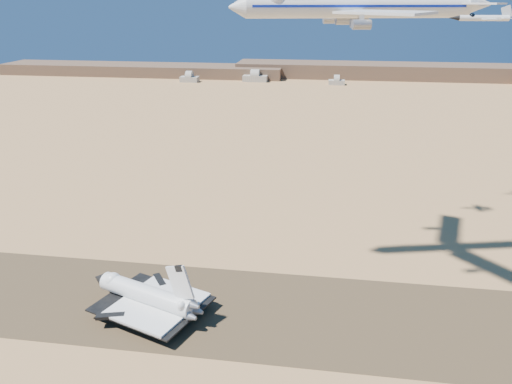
# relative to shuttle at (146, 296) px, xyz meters

# --- Properties ---
(ground) EXTENTS (1200.00, 1200.00, 0.00)m
(ground) POSITION_rel_shuttle_xyz_m (21.76, 5.19, -5.70)
(ground) COLOR #AE7A4D
(ground) RESTS_ON ground
(runway) EXTENTS (600.00, 50.00, 0.06)m
(runway) POSITION_rel_shuttle_xyz_m (21.76, 5.19, -5.67)
(runway) COLOR #493A24
(runway) RESTS_ON ground
(ridgeline) EXTENTS (960.00, 90.00, 18.00)m
(ridgeline) POSITION_rel_shuttle_xyz_m (87.07, 532.50, 1.93)
(ridgeline) COLOR brown
(ridgeline) RESTS_ON ground
(hangars) EXTENTS (200.50, 29.50, 30.00)m
(hangars) POSITION_rel_shuttle_xyz_m (-42.24, 483.63, -0.87)
(hangars) COLOR #ACA998
(hangars) RESTS_ON ground
(shuttle) EXTENTS (43.61, 35.64, 21.22)m
(shuttle) POSITION_rel_shuttle_xyz_m (0.00, 0.00, 0.00)
(shuttle) COLOR white
(shuttle) RESTS_ON runway
(carrier_747) EXTENTS (83.87, 63.11, 20.88)m
(carrier_747) POSITION_rel_shuttle_xyz_m (60.23, 36.62, 87.37)
(carrier_747) COLOR silver
(crew_a) EXTENTS (0.62, 0.79, 1.91)m
(crew_a) POSITION_rel_shuttle_xyz_m (7.47, -11.06, -4.69)
(crew_a) COLOR #C4610B
(crew_a) RESTS_ON runway
(crew_b) EXTENTS (0.91, 0.91, 1.68)m
(crew_b) POSITION_rel_shuttle_xyz_m (8.83, -8.36, -4.80)
(crew_b) COLOR #C4610B
(crew_b) RESTS_ON runway
(crew_c) EXTENTS (1.15, 1.13, 1.82)m
(crew_c) POSITION_rel_shuttle_xyz_m (4.60, -10.23, -4.73)
(crew_c) COLOR #C4610B
(crew_c) RESTS_ON runway
(chase_jet_a) EXTENTS (13.84, 7.47, 3.45)m
(chase_jet_a) POSITION_rel_shuttle_xyz_m (88.56, -6.05, 85.62)
(chase_jet_a) COLOR silver
(chase_jet_e) EXTENTS (15.48, 8.37, 3.85)m
(chase_jet_e) POSITION_rel_shuttle_xyz_m (78.46, 80.66, 86.59)
(chase_jet_e) COLOR silver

